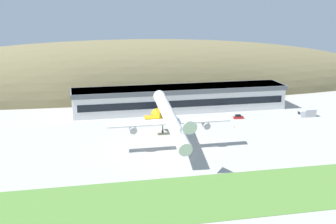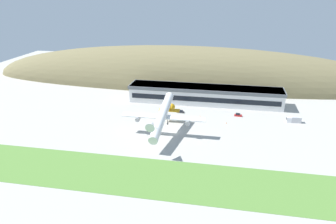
{
  "view_description": "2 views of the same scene",
  "coord_description": "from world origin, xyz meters",
  "px_view_note": "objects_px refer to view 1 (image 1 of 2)",
  "views": [
    {
      "loc": [
        -37.27,
        -146.56,
        49.41
      ],
      "look_at": [
        -5.06,
        -0.12,
        11.67
      ],
      "focal_mm": 50.0,
      "sensor_mm": 36.0,
      "label": 1
    },
    {
      "loc": [
        24.58,
        -145.64,
        66.93
      ],
      "look_at": [
        -2.66,
        -4.85,
        12.4
      ],
      "focal_mm": 35.0,
      "sensor_mm": 36.0,
      "label": 2
    }
  ],
  "objects_px": {
    "traffic_cone_1": "(193,124)",
    "terminal_building": "(180,97)",
    "service_car_0": "(161,122)",
    "service_car_1": "(238,117)",
    "fuel_truck": "(307,113)",
    "traffic_cone_0": "(234,126)",
    "cargo_airplane": "(170,120)"
  },
  "relations": [
    {
      "from": "service_car_0",
      "to": "service_car_1",
      "type": "relative_size",
      "value": 1.03
    },
    {
      "from": "service_car_1",
      "to": "service_car_0",
      "type": "bearing_deg",
      "value": -178.77
    },
    {
      "from": "fuel_truck",
      "to": "traffic_cone_1",
      "type": "distance_m",
      "value": 49.73
    },
    {
      "from": "terminal_building",
      "to": "fuel_truck",
      "type": "height_order",
      "value": "terminal_building"
    },
    {
      "from": "service_car_1",
      "to": "traffic_cone_0",
      "type": "height_order",
      "value": "service_car_1"
    },
    {
      "from": "terminal_building",
      "to": "service_car_0",
      "type": "xyz_separation_m",
      "value": [
        -12.13,
        -19.19,
        -5.4
      ]
    },
    {
      "from": "terminal_building",
      "to": "service_car_1",
      "type": "height_order",
      "value": "terminal_building"
    },
    {
      "from": "terminal_building",
      "to": "traffic_cone_1",
      "type": "bearing_deg",
      "value": -91.27
    },
    {
      "from": "fuel_truck",
      "to": "service_car_0",
      "type": "bearing_deg",
      "value": 177.39
    },
    {
      "from": "cargo_airplane",
      "to": "fuel_truck",
      "type": "height_order",
      "value": "cargo_airplane"
    },
    {
      "from": "terminal_building",
      "to": "traffic_cone_1",
      "type": "height_order",
      "value": "terminal_building"
    },
    {
      "from": "cargo_airplane",
      "to": "service_car_0",
      "type": "xyz_separation_m",
      "value": [
        3.7,
        32.07,
        -9.54
      ]
    },
    {
      "from": "traffic_cone_1",
      "to": "fuel_truck",
      "type": "bearing_deg",
      "value": 1.31
    },
    {
      "from": "service_car_0",
      "to": "terminal_building",
      "type": "bearing_deg",
      "value": 57.7
    },
    {
      "from": "cargo_airplane",
      "to": "traffic_cone_0",
      "type": "xyz_separation_m",
      "value": [
        29.97,
        21.06,
        -9.87
      ]
    },
    {
      "from": "cargo_airplane",
      "to": "terminal_building",
      "type": "bearing_deg",
      "value": 72.84
    },
    {
      "from": "service_car_0",
      "to": "fuel_truck",
      "type": "xyz_separation_m",
      "value": [
        61.33,
        -2.8,
        0.9
      ]
    },
    {
      "from": "fuel_truck",
      "to": "traffic_cone_0",
      "type": "bearing_deg",
      "value": -166.82
    },
    {
      "from": "service_car_0",
      "to": "service_car_1",
      "type": "bearing_deg",
      "value": 1.23
    },
    {
      "from": "service_car_0",
      "to": "cargo_airplane",
      "type": "bearing_deg",
      "value": -96.58
    },
    {
      "from": "traffic_cone_1",
      "to": "service_car_0",
      "type": "bearing_deg",
      "value": 161.26
    },
    {
      "from": "cargo_airplane",
      "to": "traffic_cone_0",
      "type": "distance_m",
      "value": 37.93
    },
    {
      "from": "service_car_0",
      "to": "service_car_1",
      "type": "distance_m",
      "value": 32.34
    },
    {
      "from": "terminal_building",
      "to": "service_car_1",
      "type": "bearing_deg",
      "value": -42.48
    },
    {
      "from": "fuel_truck",
      "to": "traffic_cone_0",
      "type": "relative_size",
      "value": 12.93
    },
    {
      "from": "service_car_1",
      "to": "fuel_truck",
      "type": "distance_m",
      "value": 29.21
    },
    {
      "from": "traffic_cone_1",
      "to": "traffic_cone_0",
      "type": "bearing_deg",
      "value": -25.77
    },
    {
      "from": "terminal_building",
      "to": "traffic_cone_0",
      "type": "relative_size",
      "value": 161.23
    },
    {
      "from": "service_car_1",
      "to": "fuel_truck",
      "type": "xyz_separation_m",
      "value": [
        28.99,
        -3.49,
        0.84
      ]
    },
    {
      "from": "terminal_building",
      "to": "traffic_cone_0",
      "type": "distance_m",
      "value": 33.84
    },
    {
      "from": "traffic_cone_1",
      "to": "terminal_building",
      "type": "bearing_deg",
      "value": 88.73
    },
    {
      "from": "cargo_airplane",
      "to": "service_car_0",
      "type": "relative_size",
      "value": 11.23
    }
  ]
}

